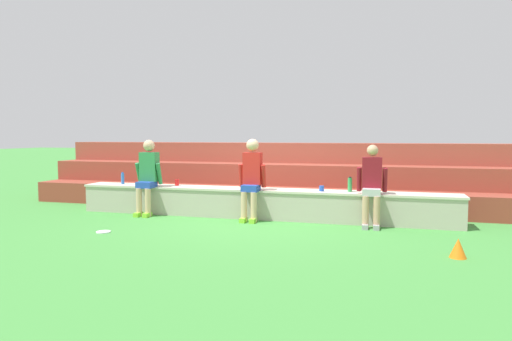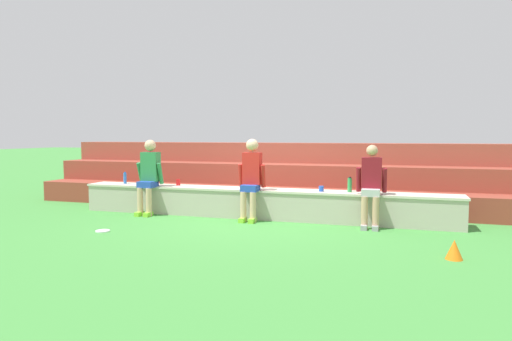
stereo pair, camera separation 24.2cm
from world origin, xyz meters
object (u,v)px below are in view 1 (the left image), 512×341
object	(u,v)px
frisbee	(103,232)
plastic_cup_right_end	(177,183)
water_bottle_near_left	(350,185)
water_bottle_mid_left	(123,178)
plastic_cup_left_end	(322,188)
person_far_left	(148,174)
person_left_of_center	(252,176)
sports_cone	(458,248)
person_center	(372,183)

from	to	relation	value
frisbee	plastic_cup_right_end	bearing A→B (deg)	79.83
water_bottle_near_left	plastic_cup_right_end	distance (m)	3.40
water_bottle_mid_left	water_bottle_near_left	bearing A→B (deg)	-0.23
plastic_cup_left_end	person_far_left	bearing A→B (deg)	-176.06
plastic_cup_right_end	plastic_cup_left_end	distance (m)	2.91
water_bottle_mid_left	water_bottle_near_left	distance (m)	4.61
person_left_of_center	sports_cone	size ratio (longest dim) A/B	5.96
water_bottle_mid_left	person_far_left	bearing A→B (deg)	-22.56
plastic_cup_right_end	sports_cone	distance (m)	5.33
person_far_left	plastic_cup_left_end	bearing A→B (deg)	3.94
person_far_left	person_center	distance (m)	4.24
person_left_of_center	water_bottle_near_left	distance (m)	1.77
sports_cone	water_bottle_near_left	bearing A→B (deg)	126.65
person_left_of_center	plastic_cup_left_end	bearing A→B (deg)	10.51
person_left_of_center	frisbee	bearing A→B (deg)	-140.96
water_bottle_mid_left	plastic_cup_left_end	size ratio (longest dim) A/B	2.45
plastic_cup_left_end	water_bottle_near_left	bearing A→B (deg)	7.32
plastic_cup_right_end	water_bottle_near_left	bearing A→B (deg)	-0.83
person_center	plastic_cup_right_end	size ratio (longest dim) A/B	11.02
plastic_cup_left_end	frisbee	xyz separation A→B (m)	(-3.26, -1.86, -0.59)
person_left_of_center	person_far_left	bearing A→B (deg)	180.00
person_left_of_center	person_center	xyz separation A→B (m)	(2.13, 0.02, -0.07)
person_center	sports_cone	bearing A→B (deg)	-57.28
person_left_of_center	person_center	bearing A→B (deg)	0.44
water_bottle_near_left	plastic_cup_right_end	size ratio (longest dim) A/B	2.14
water_bottle_near_left	sports_cone	xyz separation A→B (m)	(1.49, -2.00, -0.56)
frisbee	sports_cone	xyz separation A→B (m)	(5.25, -0.08, 0.12)
water_bottle_mid_left	sports_cone	distance (m)	6.45
water_bottle_mid_left	plastic_cup_left_end	distance (m)	4.12
person_center	plastic_cup_left_end	world-z (taller)	person_center
plastic_cup_left_end	sports_cone	distance (m)	2.82
person_far_left	plastic_cup_left_end	size ratio (longest dim) A/B	14.64
water_bottle_mid_left	plastic_cup_right_end	world-z (taller)	water_bottle_mid_left
person_left_of_center	water_bottle_mid_left	xyz separation A→B (m)	(-2.87, 0.31, -0.14)
water_bottle_mid_left	person_center	bearing A→B (deg)	-3.41
water_bottle_near_left	plastic_cup_left_end	bearing A→B (deg)	-172.68
person_left_of_center	plastic_cup_right_end	world-z (taller)	person_left_of_center
person_left_of_center	plastic_cup_left_end	world-z (taller)	person_left_of_center
person_far_left	sports_cone	bearing A→B (deg)	-17.72
person_left_of_center	plastic_cup_left_end	distance (m)	1.29
person_far_left	frisbee	distance (m)	1.81
person_far_left	frisbee	xyz separation A→B (m)	(0.10, -1.63, -0.79)
person_far_left	water_bottle_mid_left	distance (m)	0.83
water_bottle_near_left	frisbee	distance (m)	4.27
water_bottle_near_left	plastic_cup_right_end	xyz separation A→B (m)	(-3.40, 0.05, -0.07)
plastic_cup_left_end	frisbee	size ratio (longest dim) A/B	0.44
water_bottle_mid_left	sports_cone	xyz separation A→B (m)	(6.10, -2.02, -0.54)
person_far_left	water_bottle_near_left	bearing A→B (deg)	4.38
water_bottle_near_left	frisbee	size ratio (longest dim) A/B	1.20
person_center	water_bottle_mid_left	xyz separation A→B (m)	(-4.99, 0.30, -0.08)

